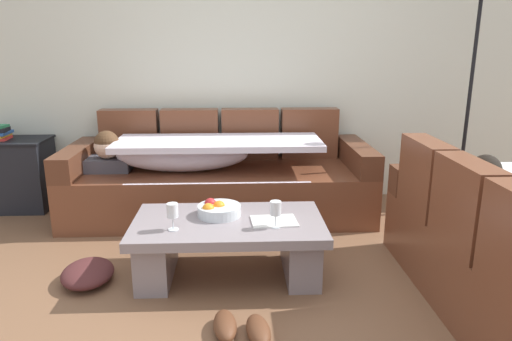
% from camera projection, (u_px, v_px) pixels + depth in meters
% --- Properties ---
extents(ground_plane, '(14.00, 14.00, 0.00)m').
position_uv_depth(ground_plane, '(254.00, 315.00, 2.58)').
color(ground_plane, brown).
extents(back_wall, '(9.00, 0.10, 2.70)m').
position_uv_depth(back_wall, '(245.00, 56.00, 4.30)').
color(back_wall, silver).
rests_on(back_wall, ground_plane).
extents(couch_along_wall, '(2.57, 0.92, 0.88)m').
position_uv_depth(couch_along_wall, '(214.00, 178.00, 4.05)').
color(couch_along_wall, brown).
rests_on(couch_along_wall, ground_plane).
extents(coffee_table, '(1.20, 0.68, 0.38)m').
position_uv_depth(coffee_table, '(229.00, 241.00, 2.97)').
color(coffee_table, gray).
rests_on(coffee_table, ground_plane).
extents(fruit_bowl, '(0.28, 0.28, 0.10)m').
position_uv_depth(fruit_bowl, '(218.00, 210.00, 3.00)').
color(fruit_bowl, silver).
rests_on(fruit_bowl, coffee_table).
extents(wine_glass_near_left, '(0.07, 0.07, 0.17)m').
position_uv_depth(wine_glass_near_left, '(172.00, 212.00, 2.75)').
color(wine_glass_near_left, silver).
rests_on(wine_glass_near_left, coffee_table).
extents(wine_glass_near_right, '(0.07, 0.07, 0.17)m').
position_uv_depth(wine_glass_near_right, '(276.00, 209.00, 2.79)').
color(wine_glass_near_right, silver).
rests_on(wine_glass_near_right, coffee_table).
extents(open_magazine, '(0.29, 0.23, 0.01)m').
position_uv_depth(open_magazine, '(274.00, 221.00, 2.90)').
color(open_magazine, white).
rests_on(open_magazine, coffee_table).
extents(side_cabinet, '(0.72, 0.44, 0.64)m').
position_uv_depth(side_cabinet, '(10.00, 174.00, 4.19)').
color(side_cabinet, black).
rests_on(side_cabinet, ground_plane).
extents(floor_lamp, '(0.33, 0.31, 1.95)m').
position_uv_depth(floor_lamp, '(467.00, 85.00, 3.92)').
color(floor_lamp, black).
rests_on(floor_lamp, ground_plane).
extents(pair_of_shoes, '(0.32, 0.33, 0.09)m').
position_uv_depth(pair_of_shoes, '(242.00, 328.00, 2.39)').
color(pair_of_shoes, '#59331E').
rests_on(pair_of_shoes, ground_plane).
extents(crumpled_garment, '(0.37, 0.44, 0.12)m').
position_uv_depth(crumpled_garment, '(88.00, 273.00, 2.93)').
color(crumpled_garment, '#4C2323').
rests_on(crumpled_garment, ground_plane).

